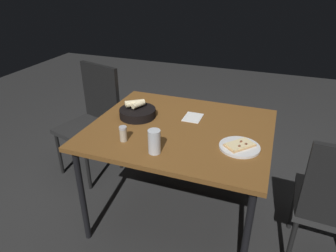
{
  "coord_description": "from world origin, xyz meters",
  "views": [
    {
      "loc": [
        1.68,
        0.53,
        1.67
      ],
      "look_at": [
        0.03,
        -0.08,
        0.77
      ],
      "focal_mm": 32.21,
      "sensor_mm": 36.0,
      "label": 1
    }
  ],
  "objects": [
    {
      "name": "ground",
      "position": [
        0.0,
        0.0,
        0.0
      ],
      "size": [
        8.0,
        8.0,
        0.0
      ],
      "primitive_type": "plane",
      "color": "#2A2A2A"
    },
    {
      "name": "dining_table",
      "position": [
        0.0,
        0.0,
        0.7
      ],
      "size": [
        0.99,
        1.17,
        0.76
      ],
      "color": "brown",
      "rests_on": "ground"
    },
    {
      "name": "pizza_plate",
      "position": [
        0.13,
        0.4,
        0.77
      ],
      "size": [
        0.24,
        0.24,
        0.04
      ],
      "color": "silver",
      "rests_on": "dining_table"
    },
    {
      "name": "bread_basket",
      "position": [
        -0.04,
        -0.33,
        0.79
      ],
      "size": [
        0.25,
        0.25,
        0.12
      ],
      "color": "black",
      "rests_on": "dining_table"
    },
    {
      "name": "beer_glass",
      "position": [
        0.35,
        -0.04,
        0.82
      ],
      "size": [
        0.07,
        0.07,
        0.14
      ],
      "color": "silver",
      "rests_on": "dining_table"
    },
    {
      "name": "pepper_shaker",
      "position": [
        0.29,
        -0.27,
        0.8
      ],
      "size": [
        0.05,
        0.05,
        0.09
      ],
      "color": "#BFB299",
      "rests_on": "dining_table"
    },
    {
      "name": "napkin",
      "position": [
        -0.16,
        0.04,
        0.76
      ],
      "size": [
        0.16,
        0.12,
        0.0
      ],
      "color": "white",
      "rests_on": "dining_table"
    },
    {
      "name": "chair_far",
      "position": [
        -0.35,
        -0.92,
        0.54
      ],
      "size": [
        0.54,
        0.54,
        0.97
      ],
      "color": "black",
      "rests_on": "ground"
    }
  ]
}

